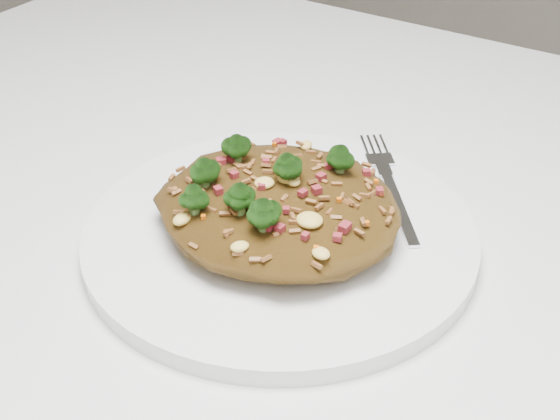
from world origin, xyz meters
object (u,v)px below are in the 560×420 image
(dining_table, at_px, (364,310))
(plate, at_px, (280,235))
(fork, at_px, (392,191))
(fried_rice, at_px, (279,198))

(dining_table, bearing_deg, plate, -127.13)
(plate, bearing_deg, fork, 60.56)
(dining_table, xyz_separation_m, plate, (-0.05, -0.06, 0.10))
(dining_table, height_order, fried_rice, fried_rice)
(fried_rice, height_order, fork, fried_rice)
(dining_table, relative_size, fried_rice, 6.63)
(plate, height_order, fried_rice, fried_rice)
(plate, bearing_deg, fried_rice, -134.08)
(plate, height_order, fork, fork)
(fried_rice, bearing_deg, dining_table, 52.78)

